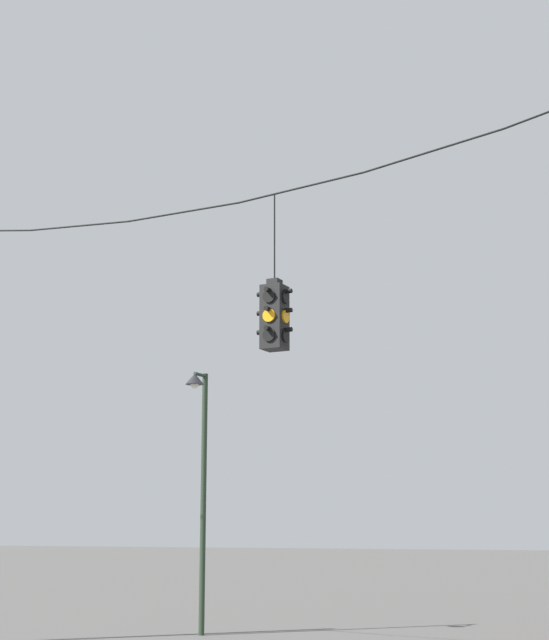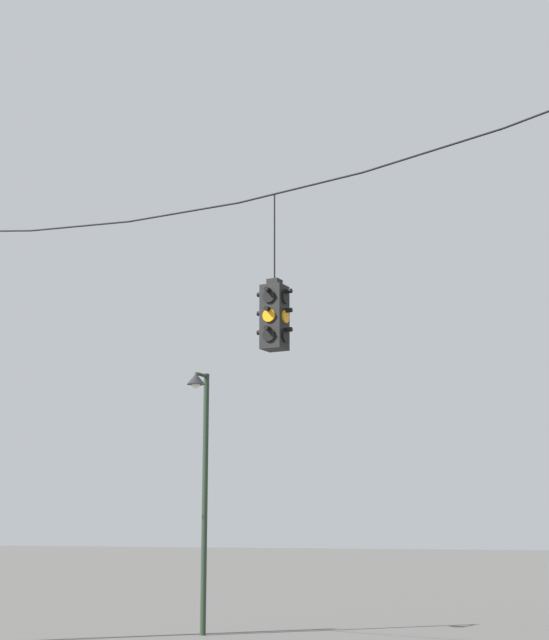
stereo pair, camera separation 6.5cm
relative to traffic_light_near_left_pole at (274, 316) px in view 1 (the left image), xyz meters
The scene contains 3 objects.
span_wire 2.76m from the traffic_light_near_left_pole, behind, with size 14.79×0.03×0.89m.
traffic_light_near_left_pole is the anchor object (origin of this frame).
street_lamp 6.72m from the traffic_light_near_left_pole, 130.73° to the left, with size 0.39×0.69×5.40m.
Camera 1 is at (8.20, -12.59, 2.08)m, focal length 55.00 mm.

